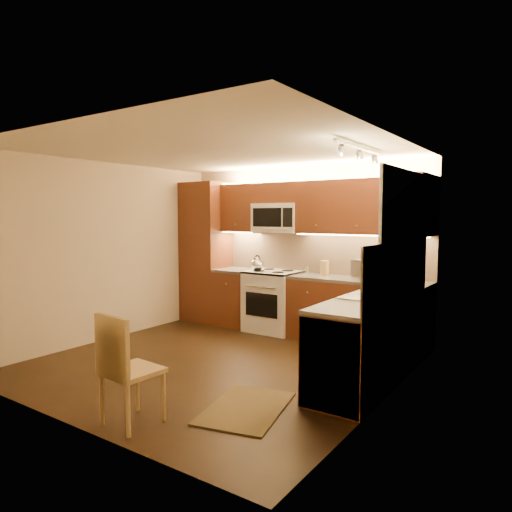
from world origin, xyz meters
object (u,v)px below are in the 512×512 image
Objects in this scene: sink at (376,289)px; knife_block at (325,268)px; kettle at (257,263)px; stove at (273,301)px; dining_chair at (132,368)px; soap_bottle at (404,280)px; toaster_oven at (371,270)px; microwave at (278,218)px.

knife_block is (-1.21, 1.25, 0.03)m from sink.
stove is at bearing 23.43° from kettle.
dining_chair is (0.71, -3.35, 0.02)m from stove.
sink is 4.07× the size of knife_block.
soap_bottle reaches higher than dining_chair.
dining_chair reaches higher than stove.
dining_chair is (-0.08, -3.48, -0.53)m from knife_block.
stove is 1.61m from toaster_oven.
toaster_oven reaches higher than sink.
sink reaches higher than dining_chair.
microwave reaches higher than toaster_oven.
microwave is 0.75m from kettle.
kettle is 1.74m from toaster_oven.
stove is at bearing -173.08° from toaster_oven.
toaster_oven is 2.08× the size of knife_block.
knife_block is (0.79, -0.01, -0.71)m from microwave.
sink is 0.73m from soap_bottle.
microwave is 1.73× the size of toaster_oven.
soap_bottle is at bearing -10.72° from stove.
toaster_oven reaches higher than knife_block.
dining_chair is (-1.38, -2.96, -0.51)m from soap_bottle.
microwave reaches higher than kettle.
dining_chair is (0.71, -3.49, -1.24)m from microwave.
sink is 1.30m from toaster_oven.
sink is 5.01× the size of soap_bottle.
microwave reaches higher than knife_block.
knife_block is at bearing 179.96° from toaster_oven.
knife_block is at bearing 152.02° from soap_bottle.
soap_bottle is (2.09, -0.53, -0.73)m from microwave.
soap_bottle reaches higher than stove.
microwave is at bearing 147.79° from sink.
kettle reaches higher than knife_block.
microwave reaches higher than sink.
toaster_oven reaches higher than dining_chair.
stove is at bearing 106.22° from dining_chair.
dining_chair is (0.95, -3.26, -0.56)m from kettle.
soap_bottle is 0.18× the size of dining_chair.
dining_chair is at bearing -121.04° from soap_bottle.
stove is 3.80× the size of kettle.
sink is 1.96× the size of toaster_oven.
soap_bottle is at bearing -14.25° from microwave.
knife_block is 0.22× the size of dining_chair.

